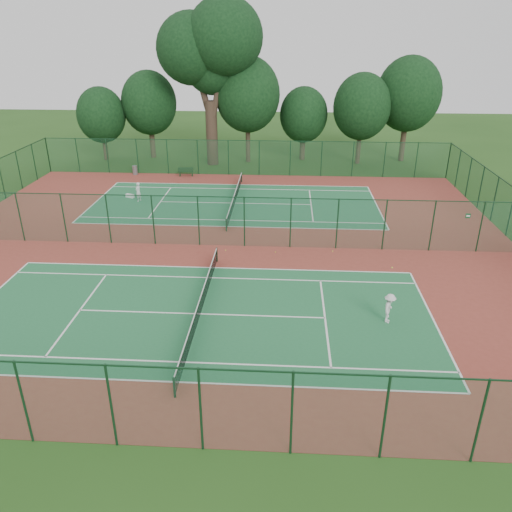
# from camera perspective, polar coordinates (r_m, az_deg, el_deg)

# --- Properties ---
(ground) EXTENTS (120.00, 120.00, 0.00)m
(ground) POSITION_cam_1_polar(r_m,az_deg,el_deg) (34.07, -3.89, 1.21)
(ground) COLOR #224916
(ground) RESTS_ON ground
(red_pad) EXTENTS (40.00, 36.00, 0.01)m
(red_pad) POSITION_cam_1_polar(r_m,az_deg,el_deg) (34.07, -3.89, 1.22)
(red_pad) COLOR maroon
(red_pad) RESTS_ON ground
(court_near) EXTENTS (23.77, 10.97, 0.01)m
(court_near) POSITION_cam_1_polar(r_m,az_deg,el_deg) (26.14, -6.33, -6.60)
(court_near) COLOR #20673A
(court_near) RESTS_ON red_pad
(court_far) EXTENTS (23.77, 10.97, 0.01)m
(court_far) POSITION_cam_1_polar(r_m,az_deg,el_deg) (42.42, -2.40, 6.05)
(court_far) COLOR #20673C
(court_far) RESTS_ON red_pad
(fence_north) EXTENTS (40.00, 0.09, 3.50)m
(fence_north) POSITION_cam_1_polar(r_m,az_deg,el_deg) (50.56, -1.41, 11.18)
(fence_north) COLOR #18482C
(fence_north) RESTS_ON ground
(fence_south) EXTENTS (40.00, 0.09, 3.50)m
(fence_south) POSITION_cam_1_polar(r_m,az_deg,el_deg) (18.01, -11.40, -16.64)
(fence_south) COLOR #194C32
(fence_south) RESTS_ON ground
(fence_divider) EXTENTS (40.00, 0.09, 3.50)m
(fence_divider) POSITION_cam_1_polar(r_m,az_deg,el_deg) (33.41, -3.98, 3.98)
(fence_divider) COLOR #1A4E33
(fence_divider) RESTS_ON ground
(tennis_net_near) EXTENTS (0.10, 12.90, 0.97)m
(tennis_net_near) POSITION_cam_1_polar(r_m,az_deg,el_deg) (25.87, -6.38, -5.60)
(tennis_net_near) COLOR #11311C
(tennis_net_near) RESTS_ON ground
(tennis_net_far) EXTENTS (0.10, 12.90, 0.97)m
(tennis_net_far) POSITION_cam_1_polar(r_m,az_deg,el_deg) (42.25, -2.41, 6.73)
(tennis_net_far) COLOR #12331B
(tennis_net_far) RESTS_ON ground
(player_near) EXTENTS (0.88, 1.15, 1.56)m
(player_near) POSITION_cam_1_polar(r_m,az_deg,el_deg) (25.80, 14.98, -5.80)
(player_near) COLOR silver
(player_near) RESTS_ON court_near
(player_far) EXTENTS (0.59, 0.70, 1.64)m
(player_far) POSITION_cam_1_polar(r_m,az_deg,el_deg) (43.83, -13.31, 7.16)
(player_far) COLOR silver
(player_far) RESTS_ON court_far
(trash_bin) EXTENTS (0.58, 0.58, 0.90)m
(trash_bin) POSITION_cam_1_polar(r_m,az_deg,el_deg) (52.41, -13.66, 9.51)
(trash_bin) COLOR slate
(trash_bin) RESTS_ON red_pad
(bench) EXTENTS (1.54, 0.55, 0.93)m
(bench) POSITION_cam_1_polar(r_m,az_deg,el_deg) (50.82, -8.02, 9.54)
(bench) COLOR black
(bench) RESTS_ON red_pad
(kit_bag) EXTENTS (0.83, 0.59, 0.29)m
(kit_bag) POSITION_cam_1_polar(r_m,az_deg,el_deg) (45.18, -14.21, 6.67)
(kit_bag) COLOR white
(kit_bag) RESTS_ON red_pad
(stray_ball_a) EXTENTS (0.06, 0.06, 0.06)m
(stray_ball_a) POSITION_cam_1_polar(r_m,az_deg,el_deg) (32.91, 2.24, 0.46)
(stray_ball_a) COLOR #C3D230
(stray_ball_a) RESTS_ON red_pad
(stray_ball_b) EXTENTS (0.07, 0.07, 0.07)m
(stray_ball_b) POSITION_cam_1_polar(r_m,az_deg,el_deg) (33.39, 8.77, 0.55)
(stray_ball_b) COLOR #D5E836
(stray_ball_b) RESTS_ON red_pad
(stray_ball_c) EXTENTS (0.06, 0.06, 0.06)m
(stray_ball_c) POSITION_cam_1_polar(r_m,az_deg,el_deg) (33.21, -3.49, 0.66)
(stray_ball_c) COLOR #D6F037
(stray_ball_c) RESTS_ON red_pad
(big_tree) EXTENTS (10.74, 7.86, 16.50)m
(big_tree) POSITION_cam_1_polar(r_m,az_deg,el_deg) (54.00, -5.25, 22.59)
(big_tree) COLOR #36271D
(big_tree) RESTS_ON ground
(evergreen_row) EXTENTS (39.00, 5.00, 12.00)m
(evergreen_row) POSITION_cam_1_polar(r_m,az_deg,el_deg) (57.00, -0.34, 10.91)
(evergreen_row) COLOR black
(evergreen_row) RESTS_ON ground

